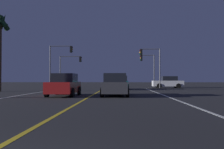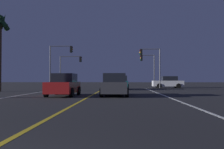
{
  "view_description": "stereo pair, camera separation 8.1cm",
  "coord_description": "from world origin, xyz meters",
  "px_view_note": "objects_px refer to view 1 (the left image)",
  "views": [
    {
      "loc": [
        2.26,
        -1.49,
        1.26
      ],
      "look_at": [
        1.06,
        30.46,
        1.91
      ],
      "focal_mm": 37.87,
      "sensor_mm": 36.0,
      "label": 1
    },
    {
      "loc": [
        2.34,
        -1.49,
        1.26
      ],
      "look_at": [
        1.06,
        30.46,
        1.91
      ],
      "focal_mm": 37.87,
      "sensor_mm": 36.0,
      "label": 2
    }
  ],
  "objects_px": {
    "traffic_light_far_right": "(147,63)",
    "car_ahead_far": "(120,83)",
    "car_crossing_side": "(168,82)",
    "palm_tree_left_mid": "(0,28)",
    "car_oncoming": "(64,85)",
    "traffic_light_near_left": "(61,57)",
    "traffic_light_far_left": "(71,64)",
    "car_lead_same_lane": "(115,85)",
    "traffic_light_near_right": "(150,59)"
  },
  "relations": [
    {
      "from": "traffic_light_far_left",
      "to": "traffic_light_far_right",
      "type": "bearing_deg",
      "value": 0.0
    },
    {
      "from": "car_crossing_side",
      "to": "car_lead_same_lane",
      "type": "distance_m",
      "value": 18.02
    },
    {
      "from": "traffic_light_near_right",
      "to": "palm_tree_left_mid",
      "type": "xyz_separation_m",
      "value": [
        -16.52,
        -8.63,
        2.56
      ]
    },
    {
      "from": "traffic_light_near_right",
      "to": "traffic_light_near_left",
      "type": "bearing_deg",
      "value": 0.0
    },
    {
      "from": "traffic_light_far_right",
      "to": "car_lead_same_lane",
      "type": "bearing_deg",
      "value": 76.89
    },
    {
      "from": "car_crossing_side",
      "to": "traffic_light_far_left",
      "type": "relative_size",
      "value": 0.86
    },
    {
      "from": "traffic_light_far_right",
      "to": "car_ahead_far",
      "type": "bearing_deg",
      "value": 63.24
    },
    {
      "from": "car_oncoming",
      "to": "traffic_light_near_left",
      "type": "distance_m",
      "value": 15.74
    },
    {
      "from": "traffic_light_far_left",
      "to": "palm_tree_left_mid",
      "type": "xyz_separation_m",
      "value": [
        -4.4,
        -14.13,
        2.83
      ]
    },
    {
      "from": "car_lead_same_lane",
      "to": "traffic_light_far_left",
      "type": "distance_m",
      "value": 21.75
    },
    {
      "from": "car_crossing_side",
      "to": "car_ahead_far",
      "type": "bearing_deg",
      "value": 35.67
    },
    {
      "from": "car_oncoming",
      "to": "traffic_light_far_right",
      "type": "height_order",
      "value": "traffic_light_far_right"
    },
    {
      "from": "traffic_light_near_left",
      "to": "palm_tree_left_mid",
      "type": "relative_size",
      "value": 0.72
    },
    {
      "from": "traffic_light_near_left",
      "to": "car_ahead_far",
      "type": "bearing_deg",
      "value": -20.14
    },
    {
      "from": "car_crossing_side",
      "to": "traffic_light_far_left",
      "type": "height_order",
      "value": "traffic_light_far_left"
    },
    {
      "from": "traffic_light_near_right",
      "to": "car_ahead_far",
      "type": "bearing_deg",
      "value": 36.86
    },
    {
      "from": "traffic_light_near_right",
      "to": "traffic_light_near_left",
      "type": "relative_size",
      "value": 0.92
    },
    {
      "from": "car_lead_same_lane",
      "to": "traffic_light_near_left",
      "type": "distance_m",
      "value": 17.04
    },
    {
      "from": "car_ahead_far",
      "to": "palm_tree_left_mid",
      "type": "relative_size",
      "value": 0.52
    },
    {
      "from": "car_crossing_side",
      "to": "car_lead_same_lane",
      "type": "height_order",
      "value": "same"
    },
    {
      "from": "car_crossing_side",
      "to": "traffic_light_far_right",
      "type": "relative_size",
      "value": 0.83
    },
    {
      "from": "traffic_light_near_left",
      "to": "palm_tree_left_mid",
      "type": "height_order",
      "value": "palm_tree_left_mid"
    },
    {
      "from": "car_lead_same_lane",
      "to": "traffic_light_near_left",
      "type": "bearing_deg",
      "value": 28.52
    },
    {
      "from": "car_oncoming",
      "to": "traffic_light_near_left",
      "type": "relative_size",
      "value": 0.72
    },
    {
      "from": "car_lead_same_lane",
      "to": "traffic_light_far_right",
      "type": "height_order",
      "value": "traffic_light_far_right"
    },
    {
      "from": "car_lead_same_lane",
      "to": "traffic_light_near_right",
      "type": "distance_m",
      "value": 15.64
    },
    {
      "from": "palm_tree_left_mid",
      "to": "car_lead_same_lane",
      "type": "bearing_deg",
      "value": -26.48
    },
    {
      "from": "car_oncoming",
      "to": "car_crossing_side",
      "type": "height_order",
      "value": "same"
    },
    {
      "from": "traffic_light_near_left",
      "to": "traffic_light_far_left",
      "type": "bearing_deg",
      "value": 86.97
    },
    {
      "from": "car_oncoming",
      "to": "traffic_light_far_left",
      "type": "xyz_separation_m",
      "value": [
        -3.82,
        20.27,
        2.95
      ]
    },
    {
      "from": "car_crossing_side",
      "to": "palm_tree_left_mid",
      "type": "relative_size",
      "value": 0.52
    },
    {
      "from": "car_lead_same_lane",
      "to": "palm_tree_left_mid",
      "type": "bearing_deg",
      "value": 63.52
    },
    {
      "from": "traffic_light_far_left",
      "to": "traffic_light_near_right",
      "type": "bearing_deg",
      "value": -24.41
    },
    {
      "from": "traffic_light_near_right",
      "to": "car_oncoming",
      "type": "bearing_deg",
      "value": 60.66
    },
    {
      "from": "traffic_light_near_right",
      "to": "palm_tree_left_mid",
      "type": "relative_size",
      "value": 0.66
    },
    {
      "from": "traffic_light_near_left",
      "to": "traffic_light_far_right",
      "type": "xyz_separation_m",
      "value": [
        12.65,
        5.5,
        -0.57
      ]
    },
    {
      "from": "traffic_light_near_right",
      "to": "traffic_light_far_left",
      "type": "bearing_deg",
      "value": -24.41
    },
    {
      "from": "car_crossing_side",
      "to": "traffic_light_near_right",
      "type": "xyz_separation_m",
      "value": [
        -2.78,
        -1.87,
        3.22
      ]
    },
    {
      "from": "car_lead_same_lane",
      "to": "palm_tree_left_mid",
      "type": "height_order",
      "value": "palm_tree_left_mid"
    },
    {
      "from": "traffic_light_near_right",
      "to": "palm_tree_left_mid",
      "type": "bearing_deg",
      "value": 27.58
    },
    {
      "from": "traffic_light_far_right",
      "to": "traffic_light_far_left",
      "type": "xyz_separation_m",
      "value": [
        -12.36,
        0.0,
        -0.04
      ]
    },
    {
      "from": "traffic_light_near_left",
      "to": "traffic_light_far_right",
      "type": "height_order",
      "value": "traffic_light_near_left"
    },
    {
      "from": "car_oncoming",
      "to": "car_lead_same_lane",
      "type": "bearing_deg",
      "value": 91.88
    },
    {
      "from": "palm_tree_left_mid",
      "to": "car_crossing_side",
      "type": "bearing_deg",
      "value": 28.54
    },
    {
      "from": "traffic_light_far_right",
      "to": "palm_tree_left_mid",
      "type": "distance_m",
      "value": 22.1
    },
    {
      "from": "car_oncoming",
      "to": "traffic_light_near_left",
      "type": "bearing_deg",
      "value": -164.46
    },
    {
      "from": "car_ahead_far",
      "to": "car_crossing_side",
      "type": "relative_size",
      "value": 1.0
    },
    {
      "from": "car_oncoming",
      "to": "car_lead_same_lane",
      "type": "xyz_separation_m",
      "value": [
        3.85,
        0.13,
        0.0
      ]
    },
    {
      "from": "traffic_light_far_left",
      "to": "car_lead_same_lane",
      "type": "bearing_deg",
      "value": -69.17
    },
    {
      "from": "car_oncoming",
      "to": "palm_tree_left_mid",
      "type": "bearing_deg",
      "value": -126.75
    }
  ]
}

